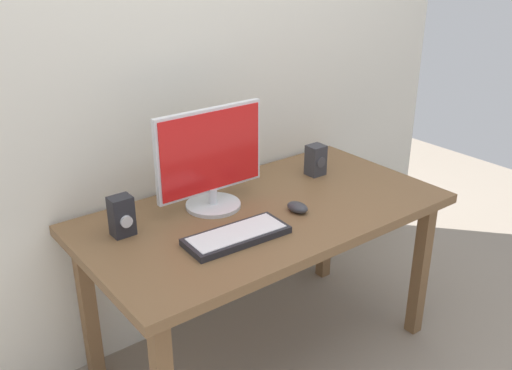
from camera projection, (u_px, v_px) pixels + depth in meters
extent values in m
plane|color=gray|center=(264.00, 352.00, 2.62)|extent=(6.00, 6.00, 0.00)
cube|color=silver|center=(200.00, 4.00, 2.34)|extent=(2.98, 0.04, 3.00)
cube|color=brown|center=(265.00, 214.00, 2.34)|extent=(1.50, 0.79, 0.04)
cube|color=brown|center=(420.00, 269.00, 2.63)|extent=(0.06, 0.06, 0.69)
cube|color=brown|center=(89.00, 311.00, 2.34)|extent=(0.06, 0.06, 0.69)
cube|color=brown|center=(325.00, 220.00, 3.09)|extent=(0.06, 0.06, 0.69)
cylinder|color=silver|center=(213.00, 205.00, 2.35)|extent=(0.23, 0.23, 0.02)
cylinder|color=silver|center=(213.00, 196.00, 2.33)|extent=(0.04, 0.04, 0.07)
cube|color=silver|center=(210.00, 151.00, 2.26)|extent=(0.48, 0.02, 0.35)
cube|color=red|center=(212.00, 152.00, 2.25)|extent=(0.46, 0.01, 0.32)
cube|color=#232328|center=(237.00, 236.00, 2.10)|extent=(0.40, 0.18, 0.03)
cube|color=silver|center=(237.00, 233.00, 2.09)|extent=(0.37, 0.15, 0.00)
ellipsoid|color=#333338|center=(297.00, 207.00, 2.30)|extent=(0.07, 0.10, 0.04)
cube|color=#333338|center=(316.00, 160.00, 2.64)|extent=(0.08, 0.07, 0.14)
cylinder|color=#3F3F44|center=(321.00, 162.00, 2.62)|extent=(0.05, 0.00, 0.05)
cube|color=#232328|center=(122.00, 216.00, 2.10)|extent=(0.08, 0.07, 0.15)
cylinder|color=silver|center=(127.00, 222.00, 2.08)|extent=(0.05, 0.01, 0.05)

